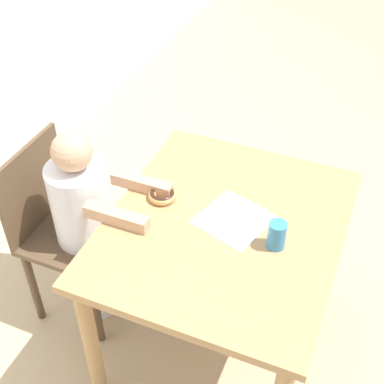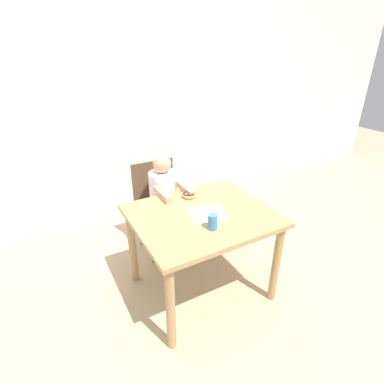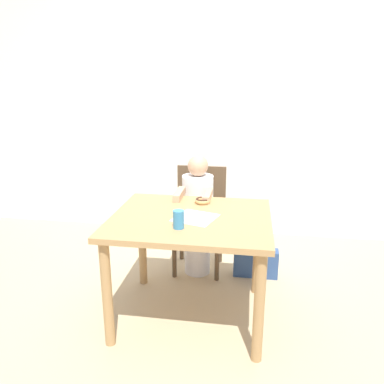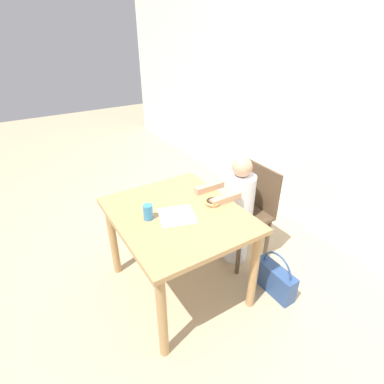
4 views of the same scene
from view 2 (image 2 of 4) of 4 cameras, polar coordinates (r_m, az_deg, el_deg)
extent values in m
plane|color=tan|center=(2.58, 1.67, -17.74)|extent=(12.00, 12.00, 0.00)
cube|color=silver|center=(3.29, -12.11, 16.34)|extent=(8.00, 0.05, 2.50)
cube|color=tan|center=(2.16, 1.91, -4.51)|extent=(0.98, 0.84, 0.03)
cylinder|color=tan|center=(1.98, -4.12, -21.31)|extent=(0.06, 0.06, 0.67)
cylinder|color=tan|center=(2.36, 15.72, -13.05)|extent=(0.06, 0.06, 0.67)
cylinder|color=tan|center=(2.49, -11.29, -10.15)|extent=(0.06, 0.06, 0.67)
cylinder|color=tan|center=(2.80, 5.68, -5.16)|extent=(0.06, 0.06, 0.67)
cube|color=brown|center=(2.76, -5.73, -3.04)|extent=(0.41, 0.38, 0.03)
cube|color=brown|center=(2.82, -7.41, 2.19)|extent=(0.41, 0.02, 0.38)
cylinder|color=brown|center=(2.71, -7.47, -9.54)|extent=(0.04, 0.04, 0.43)
cylinder|color=brown|center=(2.82, -1.03, -7.66)|extent=(0.04, 0.04, 0.43)
cylinder|color=brown|center=(2.96, -9.80, -6.31)|extent=(0.04, 0.04, 0.43)
cylinder|color=brown|center=(3.06, -3.83, -4.72)|extent=(0.04, 0.04, 0.43)
cylinder|color=white|center=(2.84, -5.14, -7.25)|extent=(0.21, 0.21, 0.46)
cylinder|color=white|center=(2.63, -5.50, 0.14)|extent=(0.24, 0.24, 0.36)
sphere|color=tan|center=(2.53, -5.75, 5.37)|extent=(0.16, 0.16, 0.16)
cube|color=tan|center=(2.37, -5.64, -0.44)|extent=(0.05, 0.25, 0.05)
cube|color=tan|center=(2.45, -1.24, 0.61)|extent=(0.05, 0.25, 0.05)
torus|color=tan|center=(2.36, -0.62, -0.63)|extent=(0.11, 0.11, 0.03)
torus|color=#381E14|center=(2.36, -0.62, -0.39)|extent=(0.09, 0.09, 0.02)
cube|color=white|center=(2.15, 2.96, -4.13)|extent=(0.30, 0.30, 0.00)
cube|color=#2D4C84|center=(3.09, 2.91, -6.60)|extent=(0.35, 0.11, 0.23)
torus|color=#2D4C84|center=(3.03, 2.96, -4.79)|extent=(0.28, 0.02, 0.28)
cylinder|color=teal|center=(1.96, 3.96, -5.65)|extent=(0.06, 0.06, 0.11)
camera|label=1|loc=(1.24, -55.51, 28.71)|focal=50.00mm
camera|label=3|loc=(1.45, 80.24, -7.72)|focal=35.00mm
camera|label=4|loc=(2.58, 47.71, 19.56)|focal=28.00mm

